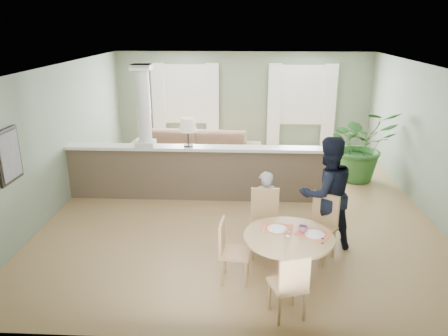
# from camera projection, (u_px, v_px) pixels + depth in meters

# --- Properties ---
(ground) EXTENTS (8.00, 8.00, 0.00)m
(ground) POSITION_uv_depth(u_px,v_px,m) (240.00, 203.00, 8.77)
(ground) COLOR tan
(ground) RESTS_ON ground
(room_shell) EXTENTS (7.02, 8.02, 2.71)m
(room_shell) POSITION_uv_depth(u_px,v_px,m) (241.00, 108.00, 8.78)
(room_shell) COLOR gray
(room_shell) RESTS_ON ground
(pony_wall) EXTENTS (5.32, 0.38, 2.70)m
(pony_wall) POSITION_uv_depth(u_px,v_px,m) (192.00, 166.00, 8.78)
(pony_wall) COLOR brown
(pony_wall) RESTS_ON ground
(sofa) EXTENTS (3.25, 1.46, 0.92)m
(sofa) POSITION_uv_depth(u_px,v_px,m) (194.00, 153.00, 10.48)
(sofa) COLOR brown
(sofa) RESTS_ON ground
(houseplant) EXTENTS (1.67, 1.50, 1.65)m
(houseplant) POSITION_uv_depth(u_px,v_px,m) (361.00, 145.00, 9.82)
(houseplant) COLOR #2E6428
(houseplant) RESTS_ON ground
(dining_table) EXTENTS (1.22, 1.22, 0.83)m
(dining_table) POSITION_uv_depth(u_px,v_px,m) (289.00, 245.00, 5.90)
(dining_table) COLOR tan
(dining_table) RESTS_ON ground
(chair_far_boy) EXTENTS (0.46, 0.46, 1.02)m
(chair_far_boy) POSITION_uv_depth(u_px,v_px,m) (265.00, 219.00, 6.76)
(chair_far_boy) COLOR tan
(chair_far_boy) RESTS_ON ground
(chair_far_man) EXTENTS (0.64, 0.64, 1.01)m
(chair_far_man) POSITION_uv_depth(u_px,v_px,m) (321.00, 224.00, 6.61)
(chair_far_man) COLOR tan
(chair_far_man) RESTS_ON ground
(chair_near) EXTENTS (0.51, 0.51, 0.89)m
(chair_near) POSITION_uv_depth(u_px,v_px,m) (290.00, 284.00, 5.20)
(chair_near) COLOR tan
(chair_near) RESTS_ON ground
(chair_side) EXTENTS (0.44, 0.44, 0.90)m
(chair_side) POSITION_uv_depth(u_px,v_px,m) (230.00, 248.00, 6.00)
(chair_side) COLOR tan
(chair_side) RESTS_ON ground
(child_person) EXTENTS (0.50, 0.38, 1.23)m
(child_person) POSITION_uv_depth(u_px,v_px,m) (265.00, 208.00, 7.03)
(child_person) COLOR #96979B
(child_person) RESTS_ON ground
(man_person) EXTENTS (1.07, 0.94, 1.84)m
(man_person) POSITION_uv_depth(u_px,v_px,m) (326.00, 194.00, 6.78)
(man_person) COLOR black
(man_person) RESTS_ON ground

